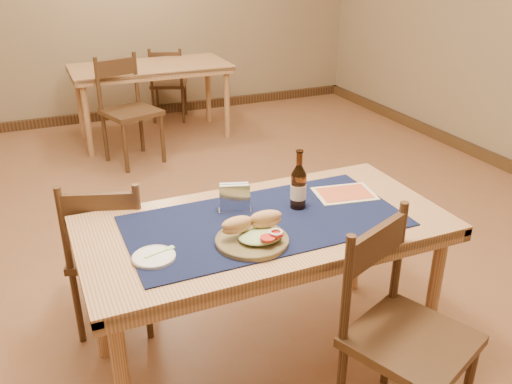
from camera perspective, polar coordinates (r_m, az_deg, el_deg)
name	(u,v)px	position (r m, az deg, el deg)	size (l,w,h in m)	color
room	(201,41)	(2.88, -5.78, 15.51)	(6.04, 7.04, 2.84)	brown
main_table	(265,238)	(2.41, 0.95, -4.86)	(1.60, 0.80, 0.75)	tan
placemat	(265,221)	(2.37, 0.97, -3.06)	(1.20, 0.60, 0.01)	#0E1134
baseboard	(211,266)	(3.37, -4.80, -7.76)	(6.00, 7.00, 0.10)	#483119
back_table	(151,73)	(5.61, -11.03, 12.16)	(1.55, 0.79, 0.75)	tan
chair_main_far	(111,250)	(2.83, -14.98, -5.92)	(0.51, 0.51, 0.87)	#483119
chair_main_near	(402,331)	(2.25, 15.12, -13.97)	(0.56, 0.56, 0.93)	#483119
chair_back_near	(128,108)	(5.06, -13.28, 8.55)	(0.55, 0.55, 0.95)	#483119
chair_back_far	(168,83)	(6.24, -9.23, 11.29)	(0.49, 0.49, 0.82)	#483119
sandwich_plate	(254,235)	(2.19, -0.22, -4.57)	(0.30, 0.30, 0.11)	brown
side_plate	(154,257)	(2.13, -10.70, -6.70)	(0.17, 0.17, 0.01)	silver
fork	(162,251)	(2.15, -9.88, -6.14)	(0.13, 0.05, 0.00)	#9CDF7A
beer_bottle	(298,187)	(2.45, 4.49, 0.55)	(0.07, 0.07, 0.28)	#47240C
napkin_holder	(235,198)	(2.43, -2.26, -0.66)	(0.16, 0.09, 0.13)	silver
menu_card	(345,193)	(2.64, 9.31, -0.15)	(0.31, 0.25, 0.01)	beige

